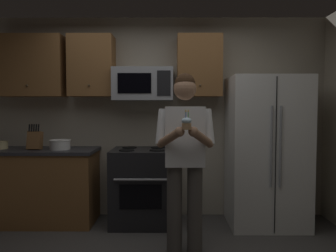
# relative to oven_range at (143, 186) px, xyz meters

# --- Properties ---
(wall_back) EXTENTS (4.40, 0.10, 2.60)m
(wall_back) POSITION_rel_oven_range_xyz_m (0.15, 0.39, 0.84)
(wall_back) COLOR #B7AD99
(wall_back) RESTS_ON ground
(oven_range) EXTENTS (0.76, 0.70, 0.93)m
(oven_range) POSITION_rel_oven_range_xyz_m (0.00, 0.00, 0.00)
(oven_range) COLOR black
(oven_range) RESTS_ON ground
(microwave) EXTENTS (0.74, 0.41, 0.40)m
(microwave) POSITION_rel_oven_range_xyz_m (0.00, 0.12, 1.26)
(microwave) COLOR #9EA0A5
(refrigerator) EXTENTS (0.90, 0.75, 1.80)m
(refrigerator) POSITION_rel_oven_range_xyz_m (1.50, -0.04, 0.44)
(refrigerator) COLOR white
(refrigerator) RESTS_ON ground
(cabinet_row_upper) EXTENTS (2.78, 0.36, 0.76)m
(cabinet_row_upper) POSITION_rel_oven_range_xyz_m (-0.57, 0.17, 1.49)
(cabinet_row_upper) COLOR brown
(counter_left) EXTENTS (1.44, 0.66, 0.92)m
(counter_left) POSITION_rel_oven_range_xyz_m (-1.30, 0.02, 0.00)
(counter_left) COLOR brown
(counter_left) RESTS_ON ground
(knife_block) EXTENTS (0.16, 0.15, 0.32)m
(knife_block) POSITION_rel_oven_range_xyz_m (-1.31, -0.03, 0.57)
(knife_block) COLOR brown
(knife_block) RESTS_ON counter_left
(bowl_large_white) EXTENTS (0.26, 0.26, 0.12)m
(bowl_large_white) POSITION_rel_oven_range_xyz_m (-1.01, -0.02, 0.52)
(bowl_large_white) COLOR white
(bowl_large_white) RESTS_ON counter_left
(person) EXTENTS (0.60, 0.48, 1.76)m
(person) POSITION_rel_oven_range_xyz_m (0.48, -0.84, 0.53)
(person) COLOR #4C4742
(person) RESTS_ON ground
(cupcake) EXTENTS (0.09, 0.09, 0.17)m
(cupcake) POSITION_rel_oven_range_xyz_m (0.48, -1.17, 0.83)
(cupcake) COLOR #A87F56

